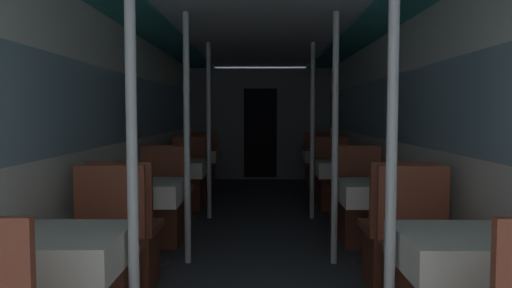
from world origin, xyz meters
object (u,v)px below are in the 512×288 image
chair_left_near_3 (193,181)px  chair_right_far_3 (318,171)px  chair_left_near_1 (128,248)px  support_pole_left_2 (209,131)px  chair_left_far_0 (102,275)px  support_pole_right_1 (335,139)px  chair_right_near_3 (328,181)px  chair_right_near_1 (395,249)px  dining_table_right_3 (323,158)px  support_pole_left_1 (187,139)px  chair_left_far_2 (187,187)px  chair_right_far_0 (421,275)px  dining_table_right_0 (463,259)px  support_pole_right_0 (392,159)px  chair_right_far_2 (334,187)px  dining_table_left_3 (198,157)px  chair_left_far_3 (203,171)px  dining_table_right_1 (376,196)px  support_pole_right_2 (312,131)px  chair_left_far_1 (161,214)px  chair_left_near_2 (171,203)px  dining_table_left_1 (146,196)px  dining_table_left_0 (62,258)px  chair_right_far_1 (361,215)px  dining_table_right_2 (341,171)px  chair_right_near_2 (350,204)px  dining_table_left_2 (180,171)px  support_pole_left_0 (132,159)px

chair_left_near_3 → chair_right_far_3: 2.34m
chair_left_near_1 → support_pole_left_2: 2.60m
chair_left_near_1 → chair_left_far_0: bearing=-90.0°
support_pole_right_1 → chair_right_near_3: size_ratio=2.24×
chair_right_near_1 → dining_table_right_3: (-0.00, 4.29, 0.29)m
chair_left_near_1 → support_pole_left_1: 1.06m
support_pole_left_1 → chair_left_far_2: size_ratio=2.24×
support_pole_left_1 → chair_right_far_0: support_pole_left_1 is taller
dining_table_right_0 → chair_left_near_3: bearing=112.1°
chair_right_far_0 → support_pole_right_0: 1.06m
chair_right_near_3 → support_pole_left_2: bearing=-143.2°
chair_right_far_0 → chair_right_far_2: size_ratio=1.00×
dining_table_left_3 → chair_left_far_0: bearing=-90.0°
chair_left_far_3 → dining_table_right_3: chair_left_far_3 is taller
support_pole_left_2 → dining_table_right_1: (1.63, -1.84, -0.49)m
support_pole_left_1 → support_pole_right_2: same height
chair_left_far_1 → chair_left_near_2: size_ratio=1.00×
dining_table_left_1 → dining_table_right_3: bearing=61.6°
dining_table_right_3 → chair_right_near_3: 0.68m
dining_table_right_0 → dining_table_right_3: same height
dining_table_left_0 → chair_right_far_2: size_ratio=0.74×
dining_table_left_3 → chair_right_near_1: bearing=-65.1°
chair_right_far_1 → support_pole_right_1: size_ratio=0.45×
dining_table_left_3 → dining_table_right_2: same height
chair_left_far_1 → dining_table_right_0: size_ratio=1.35×
chair_right_far_3 → support_pole_right_1: bearing=85.2°
dining_table_left_0 → support_pole_right_1: support_pole_right_1 is taller
dining_table_right_2 → chair_right_near_2: 0.68m
dining_table_left_2 → dining_table_left_3: size_ratio=1.00×
chair_left_far_3 → chair_right_near_3: bearing=148.2°
chair_left_far_1 → chair_left_far_0: bearing=90.0°
dining_table_left_2 → chair_right_far_3: 3.17m
dining_table_left_1 → chair_right_far_1: size_ratio=0.74×
chair_left_far_2 → chair_right_near_2: same height
chair_left_near_2 → chair_left_near_3: size_ratio=1.00×
support_pole_left_1 → chair_left_near_3: size_ratio=2.24×
support_pole_right_2 → chair_left_near_2: bearing=-159.3°
dining_table_right_0 → chair_right_near_3: size_ratio=0.74×
dining_table_left_3 → chair_left_near_3: chair_left_near_3 is taller
dining_table_left_2 → chair_right_near_1: 3.17m
chair_left_near_1 → chair_right_far_2: bearing=57.1°
support_pole_left_0 → chair_left_far_2: bearing=94.8°
dining_table_right_2 → chair_right_far_2: 0.68m
dining_table_left_0 → chair_left_far_3: (-0.00, 6.13, -0.29)m
chair_left_far_2 → chair_right_near_2: size_ratio=1.00×
chair_left_far_1 → support_pole_left_1: 1.06m
support_pole_left_2 → dining_table_left_2: bearing=180.0°
dining_table_right_0 → chair_left_near_1: bearing=148.5°
chair_left_far_3 → support_pole_right_2: size_ratio=0.45×
dining_table_right_1 → support_pole_right_0: bearing=-101.1°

